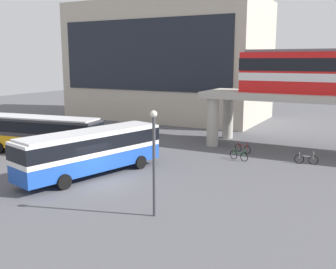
% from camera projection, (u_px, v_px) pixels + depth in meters
% --- Properties ---
extents(ground_plane, '(120.00, 120.00, 0.00)m').
position_uv_depth(ground_plane, '(172.00, 153.00, 34.91)').
color(ground_plane, '#515156').
extents(station_building, '(26.38, 13.99, 15.72)m').
position_uv_depth(station_building, '(168.00, 61.00, 55.45)').
color(station_building, '#B2A899').
rests_on(station_building, ground_plane).
extents(bus_main, '(5.28, 11.32, 3.22)m').
position_uv_depth(bus_main, '(91.00, 148.00, 27.67)').
color(bus_main, '#1E4CB2').
rests_on(bus_main, ground_plane).
extents(bus_secondary, '(11.29, 4.10, 3.22)m').
position_uv_depth(bus_secondary, '(41.00, 131.00, 34.31)').
color(bus_secondary, orange).
rests_on(bus_secondary, ground_plane).
extents(bicycle_red, '(1.66, 0.79, 1.04)m').
position_uv_depth(bicycle_red, '(243.00, 149.00, 34.88)').
color(bicycle_red, black).
rests_on(bicycle_red, ground_plane).
extents(bicycle_silver, '(1.77, 0.36, 1.04)m').
position_uv_depth(bicycle_silver, '(306.00, 159.00, 31.06)').
color(bicycle_silver, black).
rests_on(bicycle_silver, ground_plane).
extents(bicycle_green, '(1.72, 0.62, 1.04)m').
position_uv_depth(bicycle_green, '(239.00, 156.00, 32.28)').
color(bicycle_green, black).
rests_on(bicycle_green, ground_plane).
extents(pedestrian_walking_across, '(0.32, 0.42, 1.74)m').
position_uv_depth(pedestrian_walking_across, '(74.00, 129.00, 41.76)').
color(pedestrian_walking_across, maroon).
rests_on(pedestrian_walking_across, ground_plane).
extents(lamp_post, '(0.36, 0.36, 5.57)m').
position_uv_depth(lamp_post, '(154.00, 154.00, 20.13)').
color(lamp_post, '#3F3F44').
rests_on(lamp_post, ground_plane).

